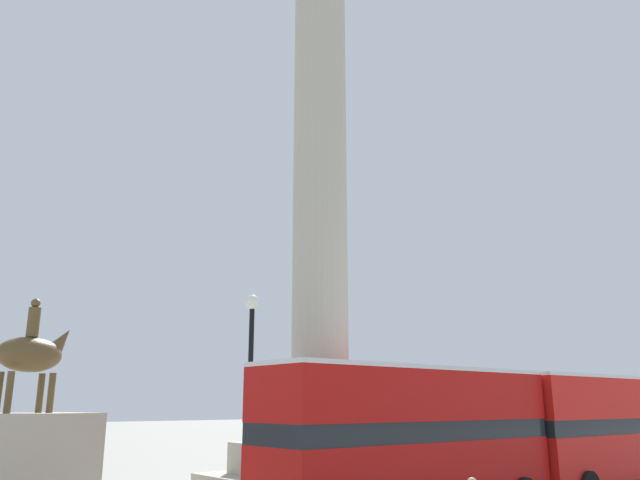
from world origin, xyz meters
The scene contains 5 objects.
monument_column centered at (0.00, 0.00, 8.99)m, with size 6.00×6.00×25.83m.
bus_a centered at (0.64, -3.43, 2.34)m, with size 10.06×2.86×4.22m.
bus_b centered at (11.39, -3.79, 2.34)m, with size 11.15×2.96×4.21m.
equestrian_statue centered at (-8.13, 3.93, 1.72)m, with size 4.45×3.68×6.31m.
street_lamp centered at (-3.95, -1.81, 3.37)m, with size 0.41×0.41×6.12m.
Camera 1 is at (-13.47, -16.38, 3.16)m, focal length 35.00 mm.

